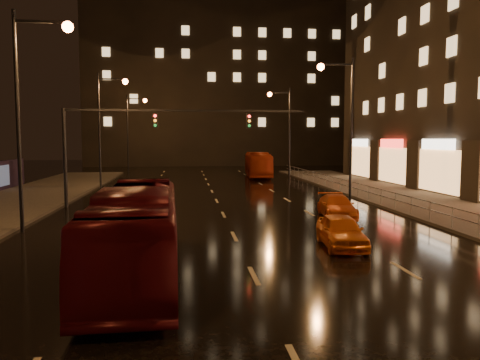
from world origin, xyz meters
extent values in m
plane|color=black|center=(0.00, 20.00, 0.00)|extent=(140.00, 140.00, 0.00)
cube|color=#38332D|center=(13.50, 15.00, 0.07)|extent=(7.00, 70.00, 0.15)
cube|color=black|center=(4.00, 72.00, 18.00)|extent=(44.00, 16.00, 36.00)
cylinder|color=black|center=(-9.60, 20.00, 3.10)|extent=(0.22, 0.22, 6.20)
cube|color=black|center=(-2.00, 20.00, 6.10)|extent=(15.20, 0.14, 0.14)
cube|color=black|center=(-4.00, 20.00, 5.45)|extent=(0.32, 0.18, 0.95)
cube|color=black|center=(2.00, 20.00, 5.45)|extent=(0.32, 0.18, 0.95)
sphere|color=#FF1E19|center=(-4.00, 19.88, 5.75)|extent=(0.18, 0.18, 0.18)
cylinder|color=#99999E|center=(10.20, 44.00, 0.65)|extent=(0.04, 0.04, 1.00)
cube|color=#99999E|center=(10.20, 18.00, 1.10)|extent=(0.05, 56.00, 0.05)
cube|color=#99999E|center=(10.20, 18.00, 0.70)|extent=(0.05, 56.00, 0.05)
imported|color=#500B12|center=(-3.61, 4.30, 1.40)|extent=(2.67, 10.15, 2.81)
imported|color=#A32D10|center=(6.00, 42.02, 1.41)|extent=(3.07, 10.27, 2.82)
imported|color=orange|center=(4.00, 7.45, 0.65)|extent=(1.87, 3.92, 1.29)
imported|color=orange|center=(6.12, 14.42, 0.60)|extent=(2.16, 4.32, 1.21)
camera|label=1|loc=(-2.08, -10.22, 4.27)|focal=35.00mm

